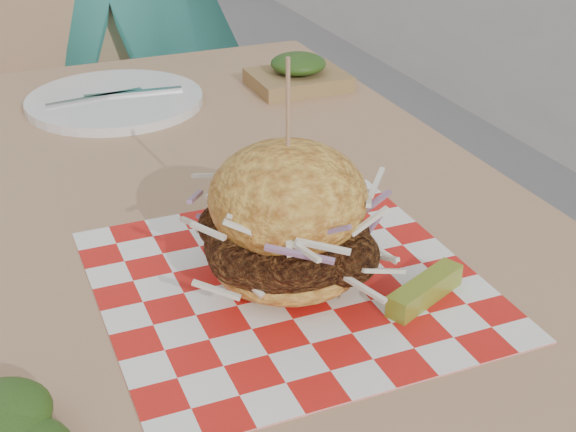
% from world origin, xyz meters
% --- Properties ---
extents(patio_table, '(0.80, 1.20, 0.75)m').
position_xyz_m(patio_table, '(0.30, -0.18, 0.67)').
color(patio_table, tan).
rests_on(patio_table, ground).
extents(patio_chair, '(0.52, 0.53, 0.95)m').
position_xyz_m(patio_chair, '(0.27, 0.75, 0.55)').
color(patio_chair, tan).
rests_on(patio_chair, ground).
extents(paper_liner, '(0.36, 0.36, 0.00)m').
position_xyz_m(paper_liner, '(0.35, -0.38, 0.75)').
color(paper_liner, red).
rests_on(paper_liner, patio_table).
extents(sandwich, '(0.20, 0.20, 0.23)m').
position_xyz_m(sandwich, '(0.35, -0.38, 0.81)').
color(sandwich, '#EEB343').
rests_on(sandwich, paper_liner).
extents(pickle_spear, '(0.10, 0.06, 0.02)m').
position_xyz_m(pickle_spear, '(0.45, -0.46, 0.76)').
color(pickle_spear, olive).
rests_on(pickle_spear, paper_liner).
extents(place_setting, '(0.27, 0.27, 0.02)m').
position_xyz_m(place_setting, '(0.30, 0.19, 0.76)').
color(place_setting, white).
rests_on(place_setting, patio_table).
extents(kraft_tray, '(0.15, 0.12, 0.06)m').
position_xyz_m(kraft_tray, '(0.59, 0.16, 0.77)').
color(kraft_tray, olive).
rests_on(kraft_tray, patio_table).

